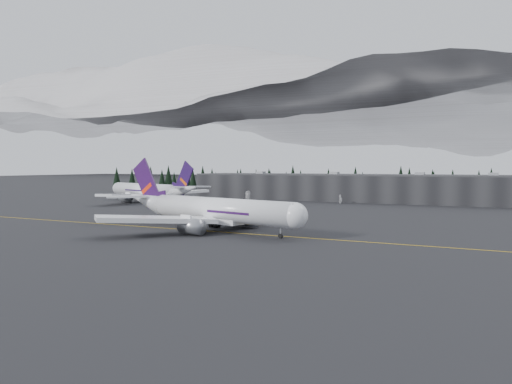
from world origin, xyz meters
The scene contains 9 objects.
ground centered at (0.00, 0.00, 0.00)m, with size 1400.00×1400.00×0.00m, color black.
taxiline centered at (0.00, -2.00, 0.01)m, with size 400.00×0.40×0.02m, color gold.
terminal centered at (0.00, 125.00, 6.30)m, with size 160.00×30.00×12.60m.
treeline centered at (0.00, 162.00, 7.50)m, with size 360.00×20.00×15.00m, color black.
mountain_ridge centered at (0.00, 1000.00, 0.00)m, with size 4400.00×900.00×420.00m, color white, non-canonical shape.
jet_main centered at (-4.91, 0.58, 5.35)m, with size 63.33×57.75×18.96m.
jet_parked centered at (-79.83, 72.34, 5.29)m, with size 62.17×56.10×18.76m.
gse_vehicle_a centered at (-40.82, 93.33, 0.72)m, with size 2.37×5.15×1.43m, color silver.
gse_vehicle_b centered at (0.05, 102.91, 0.68)m, with size 1.61×3.99×1.36m, color silver.
Camera 1 is at (64.81, -109.04, 16.57)m, focal length 35.00 mm.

